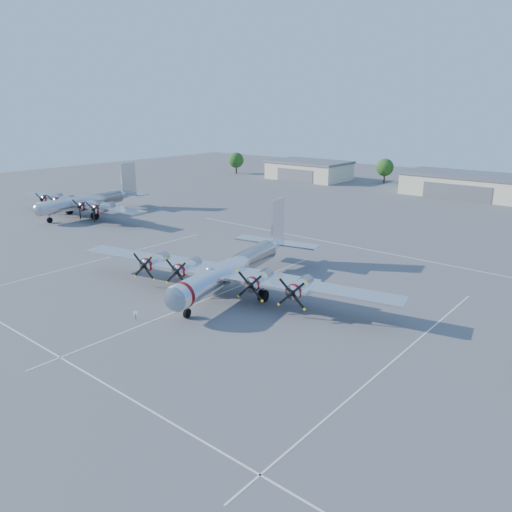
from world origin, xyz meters
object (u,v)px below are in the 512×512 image
Objects in this scene: tree_west at (385,167)px; bomber_west at (89,215)px; main_bomber_b29 at (234,289)px; info_placard at (136,314)px; tree_far_west at (236,160)px; hangar_west at (309,170)px; hangar_center at (467,185)px.

tree_west is 0.19× the size of bomber_west.
main_bomber_b29 reaches higher than info_placard.
main_bomber_b29 is at bearing 62.59° from info_placard.
bomber_west is (20.44, -65.95, -4.22)m from tree_far_west.
tree_far_west is at bearing 106.61° from info_placard.
hangar_west and hangar_center have the same top height.
hangar_center is 4.31× the size of tree_far_west.
main_bomber_b29 is (70.17, -78.22, -4.22)m from tree_far_west.
tree_far_west is at bearing -176.76° from hangar_center.
bomber_west is (-24.56, -77.95, -4.22)m from tree_west.
tree_far_west reaches higher than bomber_west.
main_bomber_b29 is 51.23m from bomber_west.
main_bomber_b29 is at bearing -89.88° from hangar_center.
info_placard is (23.59, -103.06, -3.56)m from tree_west.
hangar_center is 30.19× the size of info_placard.
hangar_center is at bearing 3.24° from tree_far_west.
bomber_west is at bearing -72.78° from tree_far_west.
tree_west reaches higher than main_bomber_b29.
tree_west is 105.78m from info_placard.
tree_west is 0.17× the size of main_bomber_b29.
info_placard is (-1.58, -12.84, 0.67)m from main_bomber_b29.
tree_far_west is 105.17m from main_bomber_b29.
hangar_west is 21.61m from tree_west.
main_bomber_b29 is 1.13× the size of bomber_west.
hangar_west is 3.40× the size of tree_far_west.
hangar_center is 0.72× the size of main_bomber_b29.
bomber_west is (-49.56, -69.91, -2.71)m from hangar_center.
tree_far_west reaches higher than main_bomber_b29.
bomber_west is (-49.74, 12.26, 0.00)m from main_bomber_b29.
hangar_west is 0.79× the size of hangar_center.
tree_west reaches higher than hangar_center.
hangar_west is 0.64× the size of bomber_west.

